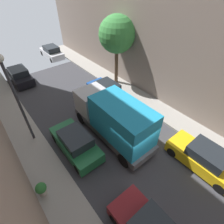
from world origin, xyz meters
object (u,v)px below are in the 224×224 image
parked_car_right_1 (203,158)px  delivery_truck (114,119)px  parked_car_left_4 (20,76)px  street_tree_1 (117,35)px  parked_car_left_3 (76,143)px  potted_plant_2 (41,189)px  lamp_post (14,91)px  parked_car_right_3 (52,52)px  parked_car_right_2 (107,91)px

parked_car_right_1 → delivery_truck: 5.99m
delivery_truck → parked_car_left_4: bearing=102.3°
parked_car_left_4 → delivery_truck: (2.70, -12.42, 1.07)m
delivery_truck → street_tree_1: size_ratio=1.02×
parked_car_left_3 → potted_plant_2: 3.31m
parked_car_right_1 → potted_plant_2: (-8.34, 4.39, -0.06)m
parked_car_left_4 → delivery_truck: size_ratio=0.64×
parked_car_left_3 → parked_car_right_1: size_ratio=1.00×
potted_plant_2 → lamp_post: size_ratio=0.14×
potted_plant_2 → parked_car_right_3: bearing=64.2°
parked_car_right_3 → parked_car_right_2: bearing=-90.0°
parked_car_left_3 → street_tree_1: (7.79, 5.08, 4.19)m
parked_car_right_3 → potted_plant_2: bearing=-115.8°
parked_car_left_3 → parked_car_right_3: bearing=71.0°
parked_car_left_3 → delivery_truck: bearing=-14.0°
parked_car_left_3 → parked_car_left_4: bearing=90.0°
parked_car_right_2 → potted_plant_2: size_ratio=4.73×
delivery_truck → street_tree_1: (5.09, 5.76, 3.12)m
delivery_truck → lamp_post: 6.21m
parked_car_right_2 → street_tree_1: street_tree_1 is taller
delivery_truck → potted_plant_2: size_ratio=7.43×
parked_car_right_1 → lamp_post: size_ratio=0.68×
parked_car_left_4 → parked_car_right_3: size_ratio=1.00×
potted_plant_2 → parked_car_left_3: bearing=27.4°
parked_car_right_2 → parked_car_right_3: (0.00, 12.13, 0.00)m
parked_car_left_3 → delivery_truck: size_ratio=0.64×
parked_car_right_3 → lamp_post: 15.26m
parked_car_right_1 → delivery_truck: (-2.70, 5.24, 1.07)m
parked_car_right_3 → parked_car_right_1: bearing=-90.0°
parked_car_right_2 → potted_plant_2: bearing=-148.5°
lamp_post → parked_car_right_1: bearing=-49.9°
street_tree_1 → parked_car_left_3: bearing=-146.9°
parked_car_right_1 → delivery_truck: size_ratio=0.64×
parked_car_left_4 → parked_car_right_1: bearing=-73.0°
parked_car_right_1 → parked_car_right_3: bearing=90.0°
delivery_truck → lamp_post: (-4.60, 3.44, 2.35)m
potted_plant_2 → lamp_post: 5.62m
parked_car_right_2 → lamp_post: (-7.30, -0.83, 3.42)m
parked_car_left_4 → delivery_truck: bearing=-77.7°
street_tree_1 → lamp_post: size_ratio=1.05×
delivery_truck → potted_plant_2: bearing=-171.4°
parked_car_right_3 → street_tree_1: 11.69m
parked_car_right_2 → parked_car_right_3: same height
parked_car_right_2 → street_tree_1: 5.05m
parked_car_left_3 → lamp_post: (-1.90, 2.76, 3.42)m
street_tree_1 → delivery_truck: bearing=-131.5°
parked_car_right_2 → parked_car_left_4: bearing=123.5°
parked_car_left_3 → parked_car_right_2: size_ratio=1.00×
parked_car_left_3 → delivery_truck: 2.98m
potted_plant_2 → parked_car_right_1: bearing=-27.8°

